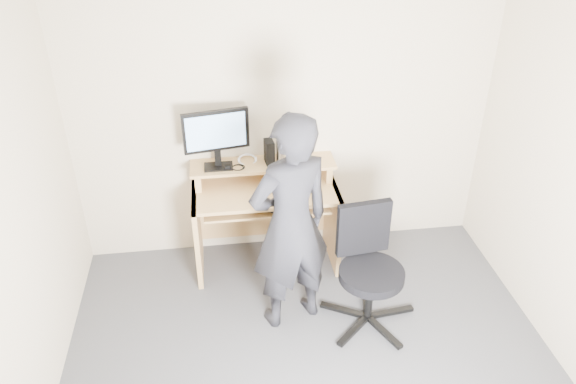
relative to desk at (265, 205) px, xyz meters
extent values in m
cube|color=beige|center=(0.20, 0.22, 0.70)|extent=(3.50, 0.02, 2.50)
cube|color=white|center=(0.20, -1.53, 1.95)|extent=(3.50, 3.50, 0.02)
cube|color=tan|center=(-0.58, -0.08, -0.17)|extent=(0.04, 0.60, 0.75)
cube|color=tan|center=(0.58, -0.08, -0.17)|extent=(0.04, 0.60, 0.75)
cube|color=tan|center=(0.00, -0.08, 0.19)|extent=(1.20, 0.60, 0.03)
cube|color=tan|center=(0.00, -0.16, 0.09)|extent=(1.02, 0.38, 0.02)
cube|color=tan|center=(-0.54, 0.07, 0.28)|extent=(0.05, 0.28, 0.15)
cube|color=tan|center=(0.54, 0.07, 0.28)|extent=(0.05, 0.28, 0.15)
cube|color=tan|center=(0.00, 0.07, 0.35)|extent=(1.20, 0.30, 0.02)
cube|color=tan|center=(0.00, 0.21, -0.12)|extent=(1.20, 0.03, 0.65)
cube|color=black|center=(-0.37, 0.05, 0.37)|extent=(0.23, 0.15, 0.02)
cube|color=black|center=(-0.37, 0.07, 0.45)|extent=(0.05, 0.04, 0.15)
cube|color=black|center=(-0.37, 0.04, 0.70)|extent=(0.53, 0.13, 0.34)
cube|color=#93C4FF|center=(-0.37, 0.02, 0.70)|extent=(0.47, 0.09, 0.29)
cube|color=black|center=(0.06, 0.08, 0.46)|extent=(0.08, 0.14, 0.20)
cylinder|color=#AEAEB2|center=(0.15, 0.06, 0.45)|extent=(0.08, 0.08, 0.18)
cube|color=black|center=(0.20, 0.04, 0.37)|extent=(0.08, 0.14, 0.01)
cube|color=black|center=(-0.29, 0.01, 0.38)|extent=(0.05, 0.04, 0.03)
torus|color=silver|center=(-0.12, 0.13, 0.37)|extent=(0.17, 0.17, 0.06)
cube|color=black|center=(-0.04, -0.17, 0.12)|extent=(0.49, 0.35, 0.03)
ellipsoid|color=black|center=(0.35, -0.18, 0.22)|extent=(0.10, 0.07, 0.04)
cube|color=black|center=(0.89, -0.90, -0.51)|extent=(0.37, 0.09, 0.03)
cube|color=black|center=(0.73, -0.73, -0.51)|extent=(0.12, 0.37, 0.03)
cube|color=black|center=(0.53, -0.82, -0.51)|extent=(0.35, 0.22, 0.03)
cube|color=black|center=(0.55, -1.05, -0.51)|extent=(0.30, 0.29, 0.03)
cube|color=black|center=(0.78, -1.10, -0.51)|extent=(0.20, 0.36, 0.03)
cylinder|color=black|center=(0.70, -0.92, -0.30)|extent=(0.06, 0.06, 0.39)
cylinder|color=black|center=(0.70, -0.92, -0.09)|extent=(0.49, 0.49, 0.07)
cube|color=black|center=(0.67, -0.71, 0.18)|extent=(0.41, 0.11, 0.44)
imported|color=black|center=(0.11, -0.78, 0.31)|extent=(0.73, 0.60, 1.72)
camera|label=1|loc=(-0.35, -4.02, 2.57)|focal=35.00mm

